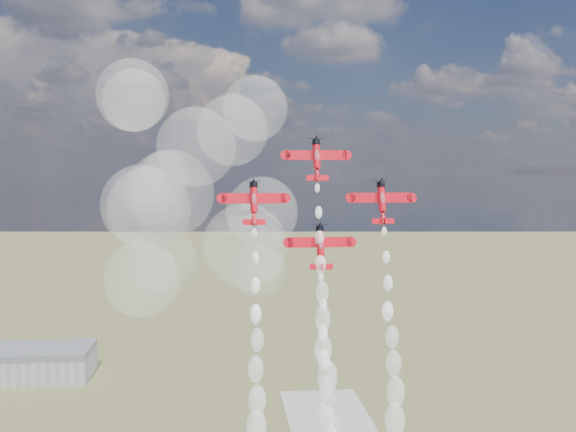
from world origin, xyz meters
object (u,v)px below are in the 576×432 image
(plane_left, at_px, (254,202))
(plane_slot, at_px, (320,246))
(hangar, at_px, (33,362))
(plane_lead, at_px, (317,159))
(plane_right, at_px, (382,201))

(plane_left, relative_size, plane_slot, 1.00)
(hangar, height_order, plane_left, plane_left)
(hangar, distance_m, plane_lead, 209.69)
(plane_lead, distance_m, plane_left, 15.48)
(hangar, xyz_separation_m, plane_slot, (100.59, -168.42, 68.17))
(hangar, distance_m, plane_slot, 207.68)
(plane_slot, bearing_deg, plane_lead, 90.00)
(plane_left, xyz_separation_m, plane_slot, (12.68, -2.65, -8.47))
(plane_lead, height_order, plane_left, plane_lead)
(plane_left, height_order, plane_slot, plane_left)
(plane_right, xyz_separation_m, plane_slot, (-12.68, -2.65, -8.47))
(hangar, xyz_separation_m, plane_right, (113.27, -165.77, 76.65))
(hangar, height_order, plane_lead, plane_lead)
(plane_left, relative_size, plane_right, 1.00)
(plane_lead, height_order, plane_right, plane_lead)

